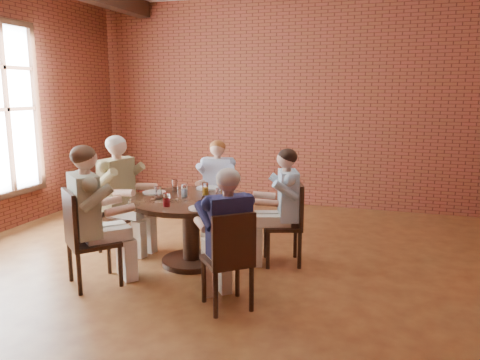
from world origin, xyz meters
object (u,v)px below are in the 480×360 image
(dining_table, at_px, (191,218))
(chair_a, at_px, (290,220))
(diner_b, at_px, (217,188))
(diner_d, at_px, (92,216))
(diner_e, at_px, (227,239))
(diner_a, at_px, (283,207))
(chair_b, at_px, (219,197))
(diner_c, at_px, (121,194))
(chair_c, at_px, (116,208))
(chair_e, at_px, (230,257))
(smartphone, at_px, (228,204))
(chair_d, at_px, (83,235))

(dining_table, bearing_deg, chair_a, 18.89)
(diner_b, xyz_separation_m, diner_d, (-0.59, -1.91, 0.07))
(diner_e, bearing_deg, diner_a, -140.40)
(chair_b, bearing_deg, diner_d, -111.66)
(diner_b, distance_m, diner_d, 2.00)
(chair_b, xyz_separation_m, diner_c, (-0.85, -1.02, 0.20))
(dining_table, bearing_deg, chair_c, 170.51)
(dining_table, bearing_deg, diner_c, 170.51)
(diner_d, xyz_separation_m, chair_e, (1.46, -0.13, -0.20))
(chair_c, relative_size, diner_c, 0.70)
(chair_c, bearing_deg, diner_d, -150.41)
(diner_c, xyz_separation_m, diner_e, (1.68, -1.04, -0.06))
(diner_a, relative_size, chair_c, 1.33)
(diner_d, height_order, chair_e, diner_d)
(diner_b, height_order, diner_c, diner_c)
(diner_b, distance_m, smartphone, 1.39)
(diner_a, distance_m, diner_e, 1.22)
(dining_table, distance_m, diner_a, 1.01)
(diner_c, relative_size, chair_d, 1.43)
(diner_c, bearing_deg, chair_a, -74.99)
(dining_table, xyz_separation_m, chair_a, (1.03, 0.35, -0.03))
(chair_a, distance_m, chair_c, 2.08)
(diner_a, distance_m, diner_b, 1.31)
(chair_c, distance_m, chair_d, 1.08)
(diner_d, xyz_separation_m, diner_e, (1.42, -0.08, -0.07))
(dining_table, height_order, chair_d, chair_d)
(dining_table, height_order, diner_e, diner_e)
(chair_b, relative_size, diner_c, 0.65)
(dining_table, distance_m, chair_c, 1.06)
(diner_b, height_order, diner_e, diner_b)
(chair_a, distance_m, diner_d, 2.08)
(chair_a, bearing_deg, diner_b, -142.66)
(chair_e, bearing_deg, diner_e, -90.00)
(chair_e, bearing_deg, diner_d, -44.87)
(smartphone, bearing_deg, diner_d, -147.50)
(chair_b, xyz_separation_m, diner_e, (0.83, -2.06, 0.14))
(diner_b, relative_size, chair_c, 1.30)
(chair_e, bearing_deg, chair_b, -107.00)
(diner_a, distance_m, chair_d, 2.09)
(smartphone, bearing_deg, chair_a, 45.32)
(diner_b, distance_m, chair_d, 2.08)
(chair_a, height_order, chair_d, chair_d)
(dining_table, bearing_deg, chair_b, 95.26)
(chair_a, height_order, smartphone, chair_a)
(dining_table, distance_m, chair_e, 1.21)
(chair_e, distance_m, smartphone, 0.88)
(chair_a, distance_m, diner_e, 1.27)
(diner_a, bearing_deg, chair_c, -104.57)
(dining_table, height_order, diner_c, diner_c)
(chair_a, relative_size, chair_b, 1.02)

